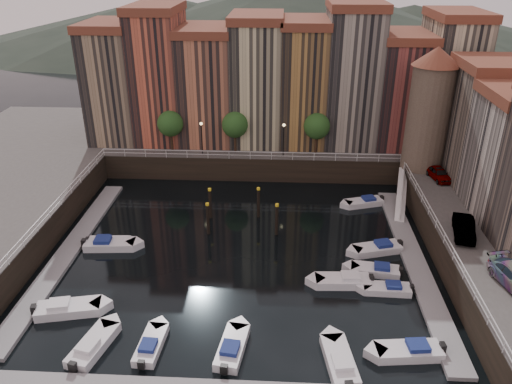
# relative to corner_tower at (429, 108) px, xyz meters

# --- Properties ---
(ground) EXTENTS (200.00, 200.00, 0.00)m
(ground) POSITION_rel_corner_tower_xyz_m (-20.00, -14.50, -10.19)
(ground) COLOR black
(ground) RESTS_ON ground
(quay_far) EXTENTS (80.00, 20.00, 3.00)m
(quay_far) POSITION_rel_corner_tower_xyz_m (-20.00, 11.50, -8.69)
(quay_far) COLOR black
(quay_far) RESTS_ON ground
(dock_left) EXTENTS (2.00, 28.00, 0.35)m
(dock_left) POSITION_rel_corner_tower_xyz_m (-36.20, -15.50, -10.02)
(dock_left) COLOR gray
(dock_left) RESTS_ON ground
(dock_right) EXTENTS (2.00, 28.00, 0.35)m
(dock_right) POSITION_rel_corner_tower_xyz_m (-3.80, -15.50, -10.02)
(dock_right) COLOR gray
(dock_right) RESTS_ON ground
(mountains) EXTENTS (145.00, 100.00, 18.00)m
(mountains) POSITION_rel_corner_tower_xyz_m (-18.28, 95.50, -2.28)
(mountains) COLOR #2D382D
(mountains) RESTS_ON ground
(far_terrace) EXTENTS (48.70, 10.30, 17.50)m
(far_terrace) POSITION_rel_corner_tower_xyz_m (-16.69, 9.00, 0.76)
(far_terrace) COLOR #91795C
(far_terrace) RESTS_ON quay_far
(corner_tower) EXTENTS (5.20, 5.20, 13.80)m
(corner_tower) POSITION_rel_corner_tower_xyz_m (0.00, 0.00, 0.00)
(corner_tower) COLOR #6B5B4C
(corner_tower) RESTS_ON quay_right
(promenade_trees) EXTENTS (21.20, 3.20, 5.20)m
(promenade_trees) POSITION_rel_corner_tower_xyz_m (-21.33, 3.70, -3.61)
(promenade_trees) COLOR black
(promenade_trees) RESTS_ON quay_far
(street_lamps) EXTENTS (10.36, 0.36, 4.18)m
(street_lamps) POSITION_rel_corner_tower_xyz_m (-21.00, 2.70, -4.30)
(street_lamps) COLOR black
(street_lamps) RESTS_ON quay_far
(railings) EXTENTS (36.08, 34.04, 0.52)m
(railings) POSITION_rel_corner_tower_xyz_m (-20.00, -9.62, -6.41)
(railings) COLOR white
(railings) RESTS_ON ground
(gangway) EXTENTS (2.78, 8.32, 3.73)m
(gangway) POSITION_rel_corner_tower_xyz_m (-2.90, -4.50, -8.28)
(gangway) COLOR white
(gangway) RESTS_ON ground
(mooring_pilings) EXTENTS (7.45, 4.16, 3.78)m
(mooring_pilings) POSITION_rel_corner_tower_xyz_m (-20.53, -9.46, -8.54)
(mooring_pilings) COLOR black
(mooring_pilings) RESTS_ON ground
(boat_left_1) EXTENTS (5.40, 2.92, 1.21)m
(boat_left_1) POSITION_rel_corner_tower_xyz_m (-32.86, -24.05, -9.79)
(boat_left_1) COLOR silver
(boat_left_1) RESTS_ON ground
(boat_left_2) EXTENTS (5.13, 2.18, 1.16)m
(boat_left_2) POSITION_rel_corner_tower_xyz_m (-32.62, -14.47, -9.80)
(boat_left_2) COLOR silver
(boat_left_2) RESTS_ON ground
(boat_left_3) EXTENTS (4.22, 1.76, 0.96)m
(boat_left_3) POSITION_rel_corner_tower_xyz_m (-32.92, -13.92, -9.87)
(boat_left_3) COLOR silver
(boat_left_3) RESTS_ON ground
(boat_right_0) EXTENTS (5.04, 2.28, 1.14)m
(boat_right_0) POSITION_rel_corner_tower_xyz_m (-6.82, -27.25, -9.81)
(boat_right_0) COLOR silver
(boat_right_0) RESTS_ON ground
(boat_right_1) EXTENTS (4.18, 1.61, 0.96)m
(boat_right_1) POSITION_rel_corner_tower_xyz_m (-7.03, -19.99, -9.87)
(boat_right_1) COLOR silver
(boat_right_1) RESTS_ON ground
(boat_right_2) EXTENTS (4.57, 2.21, 1.03)m
(boat_right_2) POSITION_rel_corner_tower_xyz_m (-7.58, -17.34, -9.85)
(boat_right_2) COLOR silver
(boat_right_2) RESTS_ON ground
(boat_right_3) EXTENTS (4.95, 2.95, 1.11)m
(boat_right_3) POSITION_rel_corner_tower_xyz_m (-6.84, -13.78, -9.82)
(boat_right_3) COLOR silver
(boat_right_3) RESTS_ON ground
(boat_right_4) EXTENTS (4.58, 2.82, 1.03)m
(boat_right_4) POSITION_rel_corner_tower_xyz_m (-6.73, -4.07, -9.85)
(boat_right_4) COLOR silver
(boat_right_4) RESTS_ON ground
(boat_near_0) EXTENTS (2.83, 5.07, 1.13)m
(boat_near_0) POSITION_rel_corner_tower_xyz_m (-29.43, -27.95, -9.81)
(boat_near_0) COLOR silver
(boat_near_0) RESTS_ON ground
(boat_near_1) EXTENTS (1.83, 4.40, 1.00)m
(boat_near_1) POSITION_rel_corner_tower_xyz_m (-25.30, -27.65, -9.86)
(boat_near_1) COLOR silver
(boat_near_1) RESTS_ON ground
(boat_near_2) EXTENTS (2.32, 4.85, 1.09)m
(boat_near_2) POSITION_rel_corner_tower_xyz_m (-19.44, -27.63, -9.83)
(boat_near_2) COLOR silver
(boat_near_2) RESTS_ON ground
(boat_near_3) EXTENTS (2.48, 5.11, 1.15)m
(boat_near_3) POSITION_rel_corner_tower_xyz_m (-11.87, -28.56, -9.81)
(boat_near_3) COLOR silver
(boat_near_3) RESTS_ON ground
(car_a) EXTENTS (2.35, 4.22, 1.36)m
(car_a) POSITION_rel_corner_tower_xyz_m (1.11, -3.40, -6.52)
(car_a) COLOR gray
(car_a) RESTS_ON quay_right
(car_b) EXTENTS (2.55, 4.85, 1.52)m
(car_b) POSITION_rel_corner_tower_xyz_m (0.01, -15.52, -6.43)
(car_b) COLOR gray
(car_b) RESTS_ON quay_right
(boat_extra_363) EXTENTS (5.01, 2.02, 1.14)m
(boat_extra_363) POSITION_rel_corner_tower_xyz_m (-10.61, -19.15, -9.81)
(boat_extra_363) COLOR silver
(boat_extra_363) RESTS_ON ground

